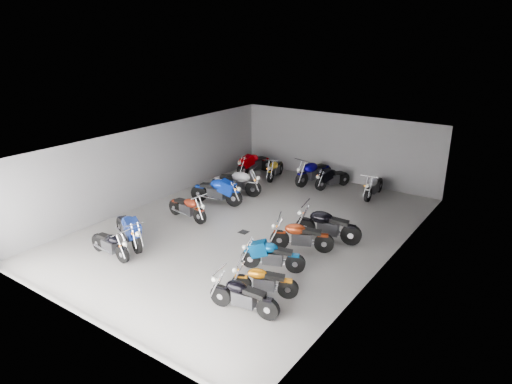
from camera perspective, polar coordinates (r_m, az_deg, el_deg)
ground at (r=16.81m, az=-0.54°, el=-4.46°), size 14.00×14.00×0.00m
wall_back at (r=22.07m, az=10.12°, el=5.52°), size 10.00×0.10×3.20m
wall_left at (r=19.44m, az=-12.66°, el=3.43°), size 0.10×14.00×3.20m
wall_right at (r=14.10m, az=16.22°, el=-3.11°), size 0.10×14.00×3.20m
ceiling at (r=15.78m, az=-0.58°, el=6.27°), size 10.00×14.00×0.04m
drain_grate at (r=16.44m, az=-1.56°, el=-5.03°), size 0.32×0.32×0.01m
motorcycle_left_a at (r=15.28m, az=-17.77°, el=-6.20°), size 1.87×0.39×0.82m
motorcycle_left_b at (r=15.91m, az=-15.63°, el=-4.54°), size 2.16×0.99×1.00m
motorcycle_left_d at (r=17.54m, az=-8.55°, el=-1.93°), size 2.01×0.45×0.88m
motorcycle_left_e at (r=18.93m, az=-4.91°, el=0.10°), size 2.30×0.71×1.02m
motorcycle_left_f at (r=19.95m, az=-2.48°, el=1.20°), size 2.31×0.78×1.04m
motorcycle_right_a at (r=11.90m, az=-1.64°, el=-12.86°), size 1.96×0.48×0.86m
motorcycle_right_b at (r=12.57m, az=0.94°, el=-11.06°), size 1.74×0.88×0.82m
motorcycle_right_c at (r=13.80m, az=2.00°, el=-7.96°), size 1.88×0.86×0.87m
motorcycle_right_d at (r=15.02m, az=5.63°, el=-5.52°), size 1.98×0.98×0.93m
motorcycle_right_e at (r=15.80m, az=8.89°, el=-4.16°), size 2.29×0.65×1.02m
motorcycle_back_a at (r=22.87m, az=-0.25°, el=3.56°), size 0.67×2.20×0.98m
motorcycle_back_b at (r=22.20m, az=2.40°, el=2.91°), size 0.63×2.00×0.89m
motorcycle_back_c at (r=21.55m, az=7.19°, el=2.48°), size 0.74×2.32×1.04m
motorcycle_back_d at (r=21.11m, az=9.51°, el=1.73°), size 0.88×1.88×0.87m
motorcycle_back_e at (r=20.33m, az=14.51°, el=0.72°), size 0.43×2.07×0.91m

